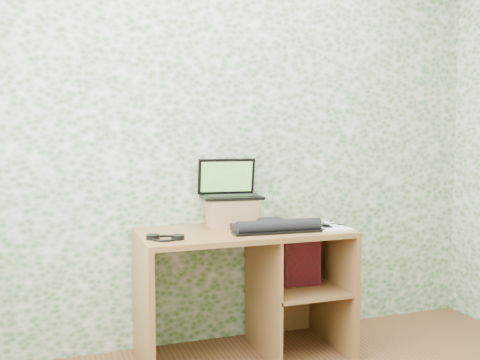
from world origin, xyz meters
name	(u,v)px	position (x,y,z in m)	size (l,w,h in m)	color
wall_back	(227,134)	(0.00, 1.75, 1.30)	(3.50, 3.50, 0.00)	silver
desk	(254,273)	(0.08, 1.47, 0.48)	(1.20, 0.60, 0.75)	brown
riser	(231,212)	(-0.03, 1.58, 0.83)	(0.28, 0.23, 0.17)	#936742
laptop	(229,189)	(-0.03, 1.62, 0.97)	(0.37, 0.28, 0.23)	black
keyboard	(274,226)	(0.16, 1.36, 0.78)	(0.53, 0.29, 0.07)	black
headphones	(165,238)	(-0.48, 1.31, 0.76)	(0.19, 0.19, 0.02)	black
notepad	(329,227)	(0.49, 1.32, 0.76)	(0.19, 0.27, 0.01)	white
mouse	(326,224)	(0.46, 1.32, 0.78)	(0.06, 0.09, 0.03)	silver
pen	(337,224)	(0.56, 1.35, 0.77)	(0.01, 0.01, 0.11)	black
red_box	(301,263)	(0.37, 1.44, 0.53)	(0.23, 0.07, 0.27)	maroon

